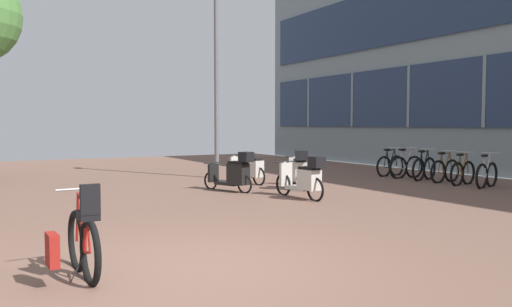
{
  "coord_description": "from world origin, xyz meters",
  "views": [
    {
      "loc": [
        -2.3,
        -5.39,
        1.67
      ],
      "look_at": [
        2.4,
        2.86,
        1.12
      ],
      "focal_mm": 35.79,
      "sensor_mm": 36.0,
      "label": 1
    }
  ],
  "objects_px": {
    "bicycle_rack_04": "(406,167)",
    "bicycle_foreground": "(81,242)",
    "bicycle_rack_01": "(463,173)",
    "scooter_near": "(249,170)",
    "bicycle_rack_03": "(424,169)",
    "scooter_mid": "(234,173)",
    "lamp_post": "(216,66)",
    "bicycle_rack_05": "(390,166)",
    "bicycle_rack_02": "(445,171)",
    "scooter_far": "(304,179)",
    "scooter_extra": "(299,171)",
    "bicycle_rack_00": "(487,175)"
  },
  "relations": [
    {
      "from": "bicycle_rack_04",
      "to": "bicycle_foreground",
      "type": "bearing_deg",
      "value": -152.24
    },
    {
      "from": "bicycle_rack_01",
      "to": "scooter_near",
      "type": "bearing_deg",
      "value": 147.42
    },
    {
      "from": "bicycle_rack_03",
      "to": "scooter_mid",
      "type": "bearing_deg",
      "value": 175.72
    },
    {
      "from": "bicycle_foreground",
      "to": "lamp_post",
      "type": "height_order",
      "value": "lamp_post"
    },
    {
      "from": "bicycle_rack_03",
      "to": "bicycle_rack_05",
      "type": "xyz_separation_m",
      "value": [
        -0.0,
        1.39,
        -0.01
      ]
    },
    {
      "from": "bicycle_rack_01",
      "to": "scooter_mid",
      "type": "distance_m",
      "value": 6.37
    },
    {
      "from": "bicycle_rack_02",
      "to": "bicycle_rack_04",
      "type": "distance_m",
      "value": 1.39
    },
    {
      "from": "scooter_far",
      "to": "scooter_extra",
      "type": "xyz_separation_m",
      "value": [
        0.94,
        1.58,
        0.01
      ]
    },
    {
      "from": "bicycle_rack_01",
      "to": "scooter_extra",
      "type": "distance_m",
      "value": 4.63
    },
    {
      "from": "scooter_extra",
      "to": "scooter_near",
      "type": "bearing_deg",
      "value": 110.82
    },
    {
      "from": "scooter_extra",
      "to": "bicycle_rack_04",
      "type": "bearing_deg",
      "value": 6.48
    },
    {
      "from": "bicycle_rack_02",
      "to": "bicycle_rack_03",
      "type": "bearing_deg",
      "value": 96.88
    },
    {
      "from": "bicycle_foreground",
      "to": "lamp_post",
      "type": "relative_size",
      "value": 0.21
    },
    {
      "from": "bicycle_rack_00",
      "to": "bicycle_rack_02",
      "type": "height_order",
      "value": "bicycle_rack_00"
    },
    {
      "from": "bicycle_foreground",
      "to": "scooter_mid",
      "type": "bearing_deg",
      "value": 49.37
    },
    {
      "from": "scooter_extra",
      "to": "bicycle_foreground",
      "type": "bearing_deg",
      "value": -141.08
    },
    {
      "from": "bicycle_rack_04",
      "to": "bicycle_rack_05",
      "type": "xyz_separation_m",
      "value": [
        0.01,
        0.69,
        -0.01
      ]
    },
    {
      "from": "bicycle_rack_05",
      "to": "scooter_near",
      "type": "distance_m",
      "value": 5.0
    },
    {
      "from": "bicycle_rack_00",
      "to": "scooter_far",
      "type": "height_order",
      "value": "scooter_far"
    },
    {
      "from": "scooter_near",
      "to": "scooter_mid",
      "type": "xyz_separation_m",
      "value": [
        -1.15,
        -1.32,
        0.06
      ]
    },
    {
      "from": "bicycle_rack_03",
      "to": "scooter_far",
      "type": "distance_m",
      "value": 5.51
    },
    {
      "from": "scooter_mid",
      "to": "scooter_far",
      "type": "xyz_separation_m",
      "value": [
        0.81,
        -1.84,
        -0.0
      ]
    },
    {
      "from": "bicycle_rack_00",
      "to": "scooter_far",
      "type": "xyz_separation_m",
      "value": [
        -5.36,
        0.7,
        0.12
      ]
    },
    {
      "from": "bicycle_rack_04",
      "to": "lamp_post",
      "type": "height_order",
      "value": "lamp_post"
    },
    {
      "from": "scooter_mid",
      "to": "bicycle_rack_05",
      "type": "bearing_deg",
      "value": 8.63
    },
    {
      "from": "bicycle_rack_03",
      "to": "bicycle_rack_04",
      "type": "relative_size",
      "value": 0.97
    },
    {
      "from": "bicycle_rack_05",
      "to": "bicycle_foreground",
      "type": "bearing_deg",
      "value": -149.46
    },
    {
      "from": "bicycle_rack_02",
      "to": "scooter_mid",
      "type": "relative_size",
      "value": 0.84
    },
    {
      "from": "bicycle_rack_05",
      "to": "lamp_post",
      "type": "height_order",
      "value": "lamp_post"
    },
    {
      "from": "bicycle_foreground",
      "to": "bicycle_rack_00",
      "type": "relative_size",
      "value": 1.04
    },
    {
      "from": "bicycle_rack_00",
      "to": "bicycle_rack_05",
      "type": "bearing_deg",
      "value": 90.58
    },
    {
      "from": "bicycle_foreground",
      "to": "bicycle_rack_04",
      "type": "xyz_separation_m",
      "value": [
        10.79,
        5.68,
        -0.04
      ]
    },
    {
      "from": "scooter_near",
      "to": "bicycle_rack_04",
      "type": "bearing_deg",
      "value": -12.26
    },
    {
      "from": "scooter_mid",
      "to": "scooter_extra",
      "type": "relative_size",
      "value": 0.96
    },
    {
      "from": "bicycle_foreground",
      "to": "bicycle_rack_04",
      "type": "bearing_deg",
      "value": 27.76
    },
    {
      "from": "bicycle_rack_02",
      "to": "bicycle_rack_03",
      "type": "distance_m",
      "value": 0.7
    },
    {
      "from": "bicycle_rack_03",
      "to": "bicycle_rack_04",
      "type": "xyz_separation_m",
      "value": [
        -0.02,
        0.7,
        0.0
      ]
    },
    {
      "from": "bicycle_rack_01",
      "to": "bicycle_rack_05",
      "type": "height_order",
      "value": "bicycle_rack_05"
    },
    {
      "from": "bicycle_rack_05",
      "to": "scooter_far",
      "type": "relative_size",
      "value": 0.77
    },
    {
      "from": "scooter_extra",
      "to": "lamp_post",
      "type": "bearing_deg",
      "value": 102.39
    },
    {
      "from": "bicycle_rack_00",
      "to": "lamp_post",
      "type": "distance_m",
      "value": 8.27
    },
    {
      "from": "bicycle_rack_00",
      "to": "scooter_mid",
      "type": "bearing_deg",
      "value": 157.59
    },
    {
      "from": "bicycle_foreground",
      "to": "scooter_far",
      "type": "relative_size",
      "value": 0.79
    },
    {
      "from": "scooter_near",
      "to": "scooter_extra",
      "type": "distance_m",
      "value": 1.69
    },
    {
      "from": "bicycle_rack_05",
      "to": "scooter_near",
      "type": "height_order",
      "value": "bicycle_rack_05"
    },
    {
      "from": "bicycle_rack_04",
      "to": "scooter_far",
      "type": "distance_m",
      "value": 5.71
    },
    {
      "from": "bicycle_rack_03",
      "to": "scooter_extra",
      "type": "relative_size",
      "value": 0.8
    },
    {
      "from": "bicycle_rack_02",
      "to": "scooter_near",
      "type": "bearing_deg",
      "value": 154.04
    },
    {
      "from": "bicycle_rack_00",
      "to": "bicycle_rack_03",
      "type": "xyz_separation_m",
      "value": [
        -0.03,
        2.08,
        0.01
      ]
    },
    {
      "from": "bicycle_foreground",
      "to": "bicycle_rack_03",
      "type": "relative_size",
      "value": 1.01
    }
  ]
}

